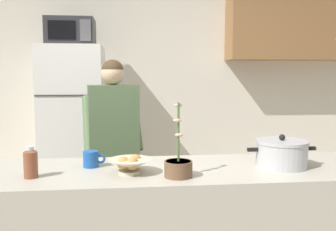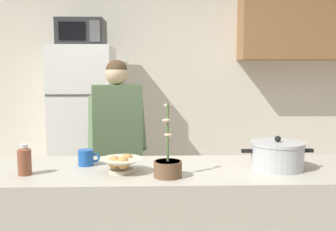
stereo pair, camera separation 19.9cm
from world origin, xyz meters
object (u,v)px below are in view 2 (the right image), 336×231
(microwave, at_px, (82,33))
(bread_bowl, at_px, (121,164))
(coffee_mug, at_px, (86,158))
(person_near_pot, at_px, (117,133))
(refrigerator, at_px, (85,129))
(bottle_near_edge, at_px, (24,160))
(cooking_pot, at_px, (277,155))
(potted_orchid, at_px, (168,166))

(microwave, bearing_deg, bread_bowl, -72.87)
(microwave, relative_size, coffee_mug, 3.66)
(person_near_pot, bearing_deg, refrigerator, 116.67)
(bottle_near_edge, bearing_deg, cooking_pot, 3.48)
(refrigerator, height_order, bread_bowl, refrigerator)
(cooking_pot, relative_size, coffee_mug, 3.17)
(refrigerator, bearing_deg, cooking_pot, -51.75)
(microwave, bearing_deg, person_near_pot, -62.77)
(microwave, bearing_deg, bottle_near_edge, -87.92)
(person_near_pot, bearing_deg, bottle_near_edge, -110.13)
(bottle_near_edge, height_order, potted_orchid, potted_orchid)
(refrigerator, height_order, coffee_mug, refrigerator)
(person_near_pot, relative_size, cooking_pot, 3.83)
(refrigerator, relative_size, cooking_pot, 4.25)
(microwave, relative_size, person_near_pot, 0.30)
(microwave, height_order, bread_bowl, microwave)
(bread_bowl, height_order, bottle_near_edge, bottle_near_edge)
(coffee_mug, relative_size, bread_bowl, 0.54)
(bread_bowl, bearing_deg, microwave, 107.13)
(person_near_pot, relative_size, coffee_mug, 12.13)
(microwave, height_order, coffee_mug, microwave)
(refrigerator, bearing_deg, bread_bowl, -73.05)
(refrigerator, relative_size, person_near_pot, 1.11)
(microwave, distance_m, coffee_mug, 2.01)
(microwave, distance_m, bread_bowl, 2.21)
(microwave, height_order, person_near_pot, microwave)
(cooking_pot, height_order, potted_orchid, potted_orchid)
(bottle_near_edge, xyz_separation_m, potted_orchid, (0.77, -0.06, -0.02))
(bread_bowl, bearing_deg, potted_orchid, -19.60)
(refrigerator, bearing_deg, bottle_near_edge, -87.94)
(person_near_pot, distance_m, coffee_mug, 0.86)
(bottle_near_edge, bearing_deg, person_near_pot, 69.87)
(bread_bowl, height_order, potted_orchid, potted_orchid)
(microwave, height_order, bottle_near_edge, microwave)
(bread_bowl, xyz_separation_m, bottle_near_edge, (-0.52, -0.03, 0.03))
(cooking_pot, bearing_deg, refrigerator, 128.25)
(person_near_pot, xyz_separation_m, cooking_pot, (1.02, -0.97, 0.02))
(person_near_pot, bearing_deg, microwave, 117.23)
(microwave, bearing_deg, coffee_mug, -78.23)
(cooking_pot, distance_m, potted_orchid, 0.65)
(refrigerator, height_order, person_near_pot, refrigerator)
(coffee_mug, xyz_separation_m, bottle_near_edge, (-0.29, -0.20, 0.03))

